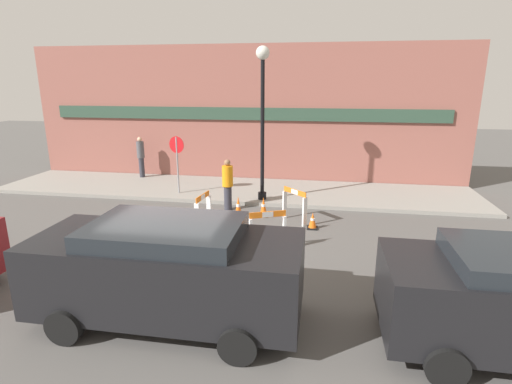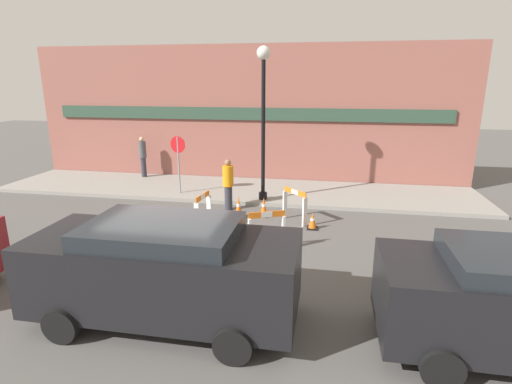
{
  "view_description": "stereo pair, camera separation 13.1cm",
  "coord_description": "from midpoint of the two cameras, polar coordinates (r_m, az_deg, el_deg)",
  "views": [
    {
      "loc": [
        3.33,
        -8.18,
        4.08
      ],
      "look_at": [
        1.49,
        2.72,
        1.0
      ],
      "focal_mm": 28.0,
      "sensor_mm": 36.0,
      "label": 1
    },
    {
      "loc": [
        3.46,
        -8.15,
        4.08
      ],
      "look_at": [
        1.49,
        2.72,
        1.0
      ],
      "focal_mm": 28.0,
      "sensor_mm": 36.0,
      "label": 2
    }
  ],
  "objects": [
    {
      "name": "ground_plane",
      "position": [
        9.74,
        -11.33,
        -9.52
      ],
      "size": [
        60.0,
        60.0,
        0.0
      ],
      "primitive_type": "plane",
      "color": "#565451"
    },
    {
      "name": "sidewalk_slab",
      "position": [
        15.33,
        -2.9,
        0.36
      ],
      "size": [
        18.0,
        3.46,
        0.13
      ],
      "color": "gray",
      "rests_on": "ground_plane"
    },
    {
      "name": "storefront_facade",
      "position": [
        16.61,
        -1.6,
        10.98
      ],
      "size": [
        18.0,
        0.22,
        5.5
      ],
      "color": "#93564C",
      "rests_on": "ground_plane"
    },
    {
      "name": "streetlamp_post",
      "position": [
        13.3,
        1.35,
        12.51
      ],
      "size": [
        0.44,
        0.44,
        5.03
      ],
      "color": "black",
      "rests_on": "sidewalk_slab"
    },
    {
      "name": "stop_sign",
      "position": [
        14.6,
        -10.79,
        5.2
      ],
      "size": [
        0.59,
        0.16,
        2.07
      ],
      "rotation": [
        0.0,
        0.0,
        2.9
      ],
      "color": "gray",
      "rests_on": "sidewalk_slab"
    },
    {
      "name": "barricade_0",
      "position": [
        11.88,
        5.85,
        -1.75
      ],
      "size": [
        0.78,
        0.76,
        1.01
      ],
      "rotation": [
        0.0,
        0.0,
        2.37
      ],
      "color": "white",
      "rests_on": "ground_plane"
    },
    {
      "name": "barricade_1",
      "position": [
        11.42,
        -7.25,
        -2.54
      ],
      "size": [
        0.24,
        0.88,
        1.02
      ],
      "rotation": [
        0.0,
        0.0,
        4.59
      ],
      "color": "white",
      "rests_on": "ground_plane"
    },
    {
      "name": "barricade_2",
      "position": [
        9.83,
        1.92,
        -5.39
      ],
      "size": [
        0.9,
        0.49,
        1.03
      ],
      "rotation": [
        0.0,
        0.0,
        6.7
      ],
      "color": "white",
      "rests_on": "ground_plane"
    },
    {
      "name": "traffic_cone_0",
      "position": [
        12.42,
        1.42,
        -2.17
      ],
      "size": [
        0.3,
        0.3,
        0.61
      ],
      "color": "black",
      "rests_on": "ground_plane"
    },
    {
      "name": "traffic_cone_1",
      "position": [
        12.33,
        -2.2,
        -2.18
      ],
      "size": [
        0.3,
        0.3,
        0.67
      ],
      "color": "black",
      "rests_on": "ground_plane"
    },
    {
      "name": "traffic_cone_2",
      "position": [
        10.13,
        -3.95,
        -6.76
      ],
      "size": [
        0.3,
        0.3,
        0.5
      ],
      "color": "black",
      "rests_on": "ground_plane"
    },
    {
      "name": "traffic_cone_3",
      "position": [
        9.63,
        -2.37,
        -7.31
      ],
      "size": [
        0.3,
        0.3,
        0.7
      ],
      "color": "black",
      "rests_on": "ground_plane"
    },
    {
      "name": "traffic_cone_4",
      "position": [
        11.51,
        8.41,
        -4.14
      ],
      "size": [
        0.3,
        0.3,
        0.48
      ],
      "color": "black",
      "rests_on": "ground_plane"
    },
    {
      "name": "person_worker",
      "position": [
        12.93,
        -3.71,
        1.28
      ],
      "size": [
        0.48,
        0.48,
        1.67
      ],
      "rotation": [
        0.0,
        0.0,
        -1.0
      ],
      "color": "#33333D",
      "rests_on": "ground_plane"
    },
    {
      "name": "person_pedestrian",
      "position": [
        17.58,
        -15.66,
        5.08
      ],
      "size": [
        0.39,
        0.39,
        1.71
      ],
      "rotation": [
        0.0,
        0.0,
        2.8
      ],
      "color": "#33333D",
      "rests_on": "sidewalk_slab"
    },
    {
      "name": "parked_car_1",
      "position": [
        7.11,
        -12.42,
        -10.35
      ],
      "size": [
        4.57,
        2.02,
        1.81
      ],
      "color": "black",
      "rests_on": "ground_plane"
    }
  ]
}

